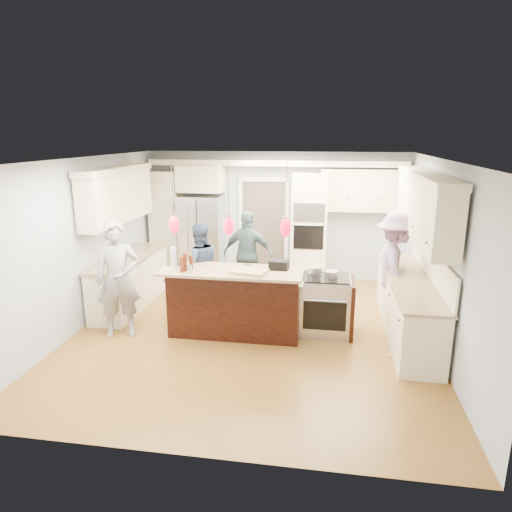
{
  "coord_description": "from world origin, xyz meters",
  "views": [
    {
      "loc": [
        1.12,
        -6.65,
        3.05
      ],
      "look_at": [
        0.0,
        0.35,
        1.15
      ],
      "focal_mm": 32.0,
      "sensor_mm": 36.0,
      "label": 1
    }
  ],
  "objects_px": {
    "island_range": "(327,305)",
    "person_bar_end": "(118,280)",
    "refrigerator": "(202,237)",
    "kitchen_island": "(238,300)",
    "person_far_left": "(199,266)"
  },
  "relations": [
    {
      "from": "refrigerator",
      "to": "kitchen_island",
      "type": "xyz_separation_m",
      "value": [
        1.3,
        -2.57,
        -0.41
      ]
    },
    {
      "from": "refrigerator",
      "to": "person_bar_end",
      "type": "bearing_deg",
      "value": -98.37
    },
    {
      "from": "refrigerator",
      "to": "person_bar_end",
      "type": "relative_size",
      "value": 1.0
    },
    {
      "from": "refrigerator",
      "to": "kitchen_island",
      "type": "distance_m",
      "value": 2.91
    },
    {
      "from": "island_range",
      "to": "person_bar_end",
      "type": "bearing_deg",
      "value": -169.3
    },
    {
      "from": "person_bar_end",
      "to": "person_far_left",
      "type": "xyz_separation_m",
      "value": [
        0.9,
        1.3,
        -0.13
      ]
    },
    {
      "from": "kitchen_island",
      "to": "refrigerator",
      "type": "bearing_deg",
      "value": 116.92
    },
    {
      "from": "refrigerator",
      "to": "kitchen_island",
      "type": "relative_size",
      "value": 0.86
    },
    {
      "from": "refrigerator",
      "to": "person_far_left",
      "type": "xyz_separation_m",
      "value": [
        0.45,
        -1.79,
        -0.12
      ]
    },
    {
      "from": "refrigerator",
      "to": "kitchen_island",
      "type": "height_order",
      "value": "refrigerator"
    },
    {
      "from": "person_bar_end",
      "to": "person_far_left",
      "type": "distance_m",
      "value": 1.59
    },
    {
      "from": "person_far_left",
      "to": "island_range",
      "type": "bearing_deg",
      "value": 136.14
    },
    {
      "from": "island_range",
      "to": "kitchen_island",
      "type": "bearing_deg",
      "value": -176.94
    },
    {
      "from": "kitchen_island",
      "to": "island_range",
      "type": "bearing_deg",
      "value": 3.06
    },
    {
      "from": "refrigerator",
      "to": "person_far_left",
      "type": "bearing_deg",
      "value": -75.89
    }
  ]
}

